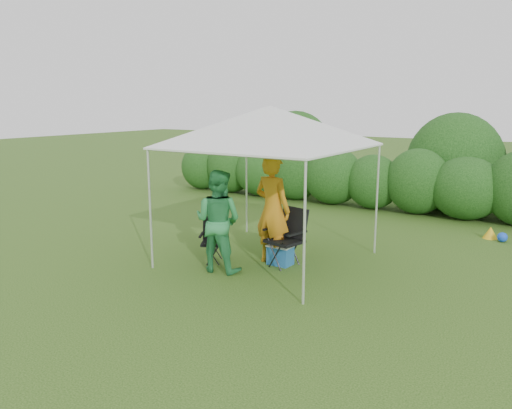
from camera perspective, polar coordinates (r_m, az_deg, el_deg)
The scene contains 10 objects.
ground at distance 8.95m, azimuth -0.22°, elevation -7.19°, with size 70.00×70.00×0.00m, color #3F631F.
hedge at distance 14.05m, azimuth 13.26°, elevation 2.83°, with size 13.49×1.53×1.80m.
canopy at distance 8.91m, azimuth 1.55°, elevation 8.89°, with size 3.10×3.10×2.83m.
chair_right at distance 8.94m, azimuth 3.72°, elevation -3.29°, with size 0.74×0.70×1.04m.
chair_left at distance 9.22m, azimuth -4.76°, elevation -3.68°, with size 0.63×0.62×0.81m.
man at distance 8.96m, azimuth 1.89°, elevation -0.59°, with size 0.72×0.47×1.98m, color orange.
woman at distance 8.59m, azimuth -4.36°, elevation -1.88°, with size 0.86×0.67×1.77m, color #2E8D4B.
cooler at distance 9.06m, azimuth 2.80°, elevation -5.74°, with size 0.44×0.33×0.37m.
bottle at distance 8.92m, azimuth 3.02°, elevation -4.12°, with size 0.05×0.05×0.20m, color #592D0C.
lawn_toy at distance 11.85m, azimuth 25.51°, elevation -3.04°, with size 0.51×0.43×0.26m.
Camera 1 is at (4.62, -7.11, 2.87)m, focal length 35.00 mm.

